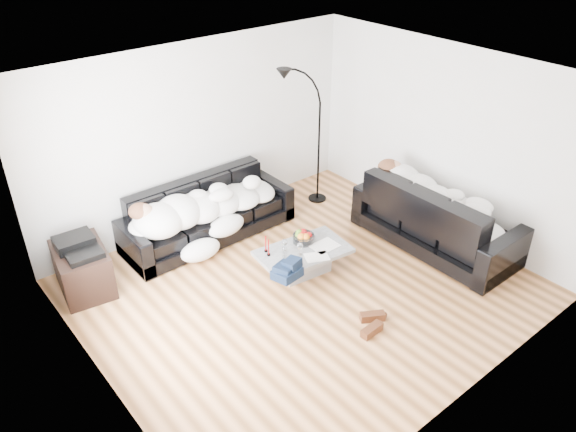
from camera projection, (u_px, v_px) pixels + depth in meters
ground at (303, 288)px, 6.92m from camera, size 5.00×5.00×0.00m
wall_back at (198, 135)px, 7.75m from camera, size 5.00×0.02×2.60m
wall_left at (89, 283)px, 4.89m from camera, size 0.02×4.50×2.60m
wall_right at (444, 140)px, 7.62m from camera, size 0.02×4.50×2.60m
ceiling at (307, 82)px, 5.59m from camera, size 5.00×5.00×0.00m
sofa_back at (208, 212)px, 7.74m from camera, size 2.43×0.84×0.79m
sofa_right at (437, 215)px, 7.54m from camera, size 0.96×2.25×0.91m
sleeper_back at (209, 198)px, 7.59m from camera, size 2.06×0.71×0.41m
sleeper_right at (439, 202)px, 7.44m from camera, size 0.81×1.93×0.47m
teal_cushion at (396, 181)px, 7.83m from camera, size 0.42×0.38×0.20m
coffee_table at (303, 261)px, 7.13m from camera, size 1.22×0.80×0.33m
fruit_bowl at (303, 236)px, 7.16m from camera, size 0.35×0.35×0.17m
wine_glass_a at (285, 246)px, 6.96m from camera, size 0.09×0.09×0.19m
wine_glass_b at (285, 251)px, 6.88m from camera, size 0.08×0.08×0.16m
wine_glass_c at (300, 249)px, 6.91m from camera, size 0.09×0.09×0.18m
candle_left at (269, 248)px, 6.88m from camera, size 0.04×0.04×0.23m
candle_right at (266, 244)px, 6.95m from camera, size 0.05×0.05×0.23m
newspaper_a at (325, 246)px, 7.12m from camera, size 0.35×0.27×0.01m
newspaper_b at (317, 257)px, 6.91m from camera, size 0.35×0.31×0.01m
navy_jacket at (287, 263)px, 6.52m from camera, size 0.39×0.34×0.17m
shoes at (372, 323)px, 6.29m from camera, size 0.52×0.41×0.11m
av_cabinet at (83, 269)px, 6.78m from camera, size 0.69×0.91×0.57m
stereo at (77, 245)px, 6.60m from camera, size 0.46×0.37×0.13m
floor_lamp at (319, 142)px, 8.37m from camera, size 0.75×0.45×1.94m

